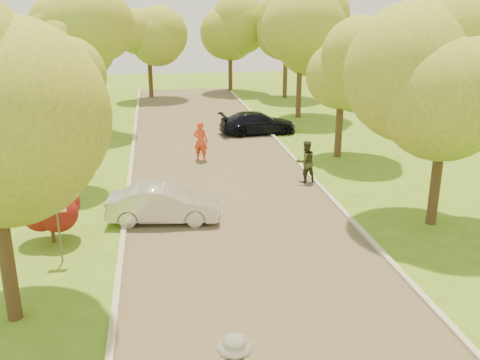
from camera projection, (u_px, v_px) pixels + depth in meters
ground at (277, 317)px, 13.46m from camera, size 100.00×100.00×0.00m
road at (231, 204)px, 20.96m from camera, size 8.00×60.00×0.01m
curb_left at (126, 209)px, 20.33m from camera, size 0.18×60.00×0.12m
curb_right at (330, 197)px, 21.55m from camera, size 0.18×60.00×0.12m
street_sign at (57, 214)px, 15.84m from camera, size 0.55×0.06×2.17m
red_shrub at (50, 211)px, 17.32m from camera, size 1.70×1.70×1.95m
tree_l_midb at (55, 77)px, 22.23m from camera, size 4.30×4.20×6.62m
tree_l_far at (89, 40)px, 31.39m from camera, size 4.92×4.80×7.79m
tree_r_mida at (456, 67)px, 17.47m from camera, size 5.13×5.00×7.95m
tree_r_midb at (347, 60)px, 26.04m from camera, size 4.51×4.40×7.01m
tree_r_far at (304, 30)px, 35.21m from camera, size 5.33×5.20×8.34m
tree_bg_a at (67, 35)px, 38.57m from camera, size 5.12×5.00×7.72m
tree_bg_b at (289, 29)px, 42.95m from camera, size 5.12×5.00×7.95m
tree_bg_c at (151, 36)px, 43.32m from camera, size 4.92×4.80×7.33m
tree_bg_d at (233, 30)px, 46.16m from camera, size 5.12×5.00×7.72m
silver_sedan at (164, 204)px, 19.16m from camera, size 4.15×1.89×1.32m
dark_sedan at (258, 123)px, 32.15m from camera, size 4.72×2.20×1.33m
person_striped at (201, 141)px, 26.54m from camera, size 0.85×0.73×1.99m
person_olive at (306, 162)px, 23.32m from camera, size 1.05×0.91×1.87m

